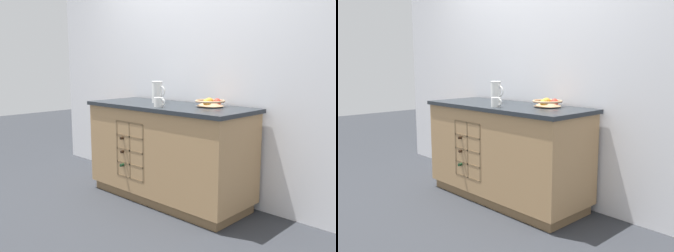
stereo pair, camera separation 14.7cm
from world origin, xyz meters
The scene contains 6 objects.
ground_plane centered at (0.00, 0.00, 0.00)m, with size 14.00×14.00×0.00m, color #2D3035.
back_wall centered at (0.00, 0.37, 1.27)m, with size 4.40×0.06×2.55m, color white.
kitchen_island centered at (0.00, 0.00, 0.46)m, with size 1.64×0.66×0.91m.
fruit_bowl centered at (0.40, 0.12, 0.95)m, with size 0.26×0.26×0.08m.
white_pitcher centered at (-0.19, 0.05, 1.01)m, with size 0.16×0.10×0.21m.
ceramic_mug centered at (0.08, -0.19, 0.95)m, with size 0.12×0.08×0.08m.
Camera 2 is at (2.47, -2.37, 1.27)m, focal length 40.00 mm.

